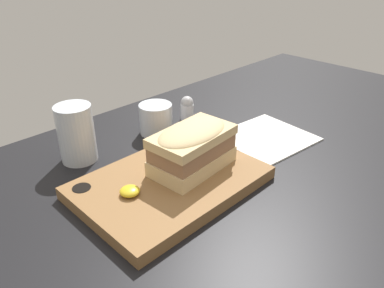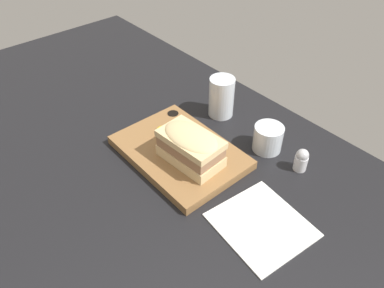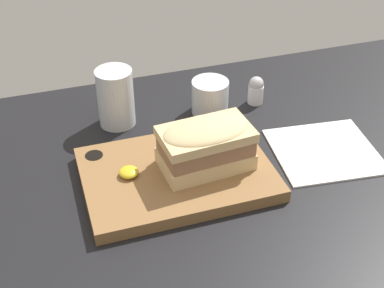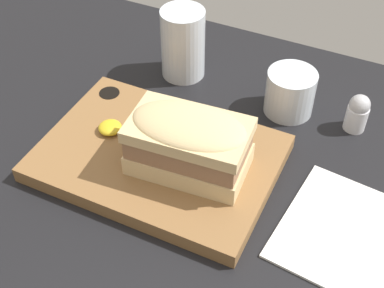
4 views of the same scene
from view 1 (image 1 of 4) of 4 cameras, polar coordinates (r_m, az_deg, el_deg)
name	(u,v)px [view 1 (image 1 of 4)]	position (r cm, az deg, el deg)	size (l,w,h in cm)	color
dining_table	(200,199)	(71.10, 1.22, -8.39)	(196.19, 90.91, 2.00)	black
serving_board	(170,183)	(71.73, -3.40, -5.88)	(34.25, 24.11, 2.52)	olive
sandwich	(192,146)	(71.27, 0.05, -0.28)	(17.05, 10.79, 9.13)	#DBBC84
mustard_dollop	(130,191)	(66.89, -9.46, -7.08)	(3.56, 3.56, 1.43)	gold
water_glass	(77,137)	(82.44, -17.14, 1.01)	(7.63, 7.63, 12.46)	silver
wine_glass	(156,120)	(91.79, -5.51, 3.60)	(8.01, 8.01, 7.42)	silver
napkin	(266,137)	(91.72, 11.23, 0.98)	(21.75, 20.50, 0.40)	white
salt_shaker	(187,108)	(98.72, -0.75, 5.52)	(3.43, 3.43, 6.45)	white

